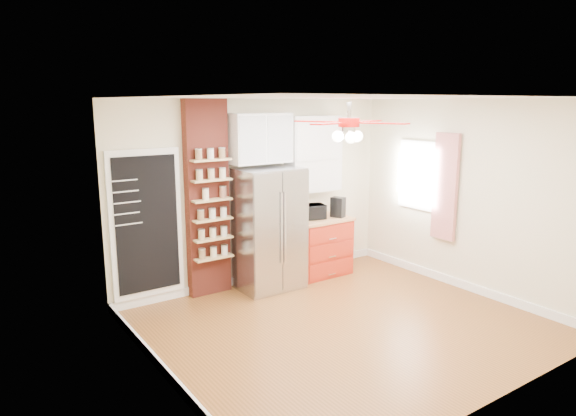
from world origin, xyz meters
TOP-DOWN VIEW (x-y plane):
  - floor at (0.00, 0.00)m, footprint 4.50×4.50m
  - ceiling at (0.00, 0.00)m, footprint 4.50×4.50m
  - wall_back at (0.00, 2.00)m, footprint 4.50×0.02m
  - wall_front at (0.00, -2.00)m, footprint 4.50×0.02m
  - wall_left at (-2.25, 0.00)m, footprint 0.02×4.00m
  - wall_right at (2.25, 0.00)m, footprint 0.02×4.00m
  - chalkboard at (-1.70, 1.96)m, footprint 0.95×0.05m
  - brick_pillar at (-0.85, 1.92)m, footprint 0.60×0.16m
  - fridge at (-0.05, 1.63)m, footprint 0.90×0.70m
  - upper_glass_cabinet at (-0.05, 1.82)m, footprint 0.90×0.35m
  - red_cabinet at (0.92, 1.68)m, footprint 0.94×0.64m
  - upper_shelf_unit at (0.92, 1.85)m, footprint 0.90×0.30m
  - window at (2.23, 0.90)m, footprint 0.04×0.75m
  - curtain at (2.18, 0.35)m, footprint 0.06×0.40m
  - ceiling_fan at (0.00, 0.00)m, footprint 1.40×1.40m
  - toaster_oven at (0.78, 1.70)m, footprint 0.46×0.36m
  - coffee_maker at (1.20, 1.58)m, footprint 0.22×0.24m
  - canister_left at (1.24, 1.59)m, footprint 0.14×0.14m
  - canister_right at (1.20, 1.67)m, footprint 0.12×0.12m
  - pantry_jar_oats at (-0.94, 1.78)m, footprint 0.09×0.09m
  - pantry_jar_beans at (-0.67, 1.80)m, footprint 0.11×0.11m

SIDE VIEW (x-z plane):
  - floor at x=0.00m, z-range 0.00..0.00m
  - red_cabinet at x=0.92m, z-range 0.00..0.90m
  - fridge at x=-0.05m, z-range 0.00..1.75m
  - canister_right at x=1.20m, z-range 0.90..1.03m
  - canister_left at x=1.24m, z-range 0.90..1.03m
  - toaster_oven at x=0.78m, z-range 0.90..1.12m
  - coffee_maker at x=1.20m, z-range 0.90..1.21m
  - chalkboard at x=-1.70m, z-range 0.12..2.08m
  - wall_back at x=0.00m, z-range 0.00..2.70m
  - wall_front at x=0.00m, z-range 0.00..2.70m
  - wall_left at x=-2.25m, z-range 0.00..2.70m
  - wall_right at x=2.25m, z-range 0.00..2.70m
  - brick_pillar at x=-0.85m, z-range 0.00..2.70m
  - pantry_jar_oats at x=-0.94m, z-range 1.37..1.51m
  - pantry_jar_beans at x=-0.67m, z-range 1.37..1.52m
  - curtain at x=2.18m, z-range 0.67..2.23m
  - window at x=2.23m, z-range 1.02..2.08m
  - upper_shelf_unit at x=0.92m, z-range 1.30..2.45m
  - upper_glass_cabinet at x=-0.05m, z-range 1.80..2.50m
  - ceiling_fan at x=0.00m, z-range 2.20..2.65m
  - ceiling at x=0.00m, z-range 2.70..2.70m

